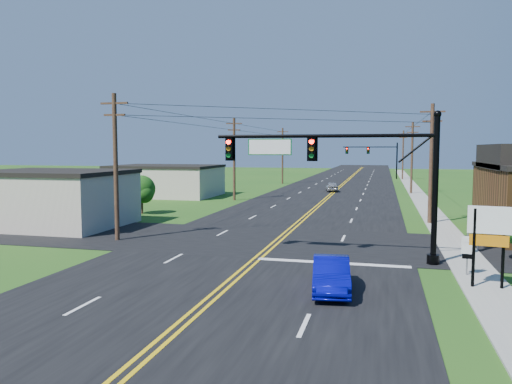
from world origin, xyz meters
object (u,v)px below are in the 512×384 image
(signal_mast_main, at_px, (342,167))
(stop_sign, at_px, (479,221))
(route_sign, at_px, (468,249))
(signal_mast_far, at_px, (373,155))
(blue_car, at_px, (331,276))

(signal_mast_main, height_order, stop_sign, signal_mast_main)
(route_sign, height_order, stop_sign, stop_sign)
(stop_sign, bearing_deg, route_sign, -107.10)
(signal_mast_main, bearing_deg, signal_mast_far, 89.92)
(blue_car, bearing_deg, signal_mast_far, 83.32)
(signal_mast_main, height_order, signal_mast_far, same)
(signal_mast_far, bearing_deg, blue_car, -90.00)
(signal_mast_far, relative_size, stop_sign, 4.74)
(signal_mast_far, relative_size, blue_car, 2.71)
(signal_mast_main, xyz_separation_m, signal_mast_far, (0.10, 72.00, -0.20))
(route_sign, bearing_deg, signal_mast_far, 99.21)
(route_sign, bearing_deg, blue_car, -140.08)
(signal_mast_far, height_order, stop_sign, signal_mast_far)
(route_sign, bearing_deg, stop_sign, 80.93)
(signal_mast_main, xyz_separation_m, blue_car, (0.10, -5.94, -4.08))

